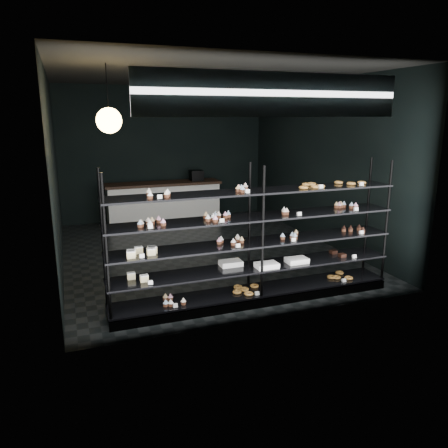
# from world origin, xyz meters

# --- Properties ---
(room) EXTENTS (5.01, 6.01, 3.20)m
(room) POSITION_xyz_m (0.00, 0.00, 1.60)
(room) COLOR black
(room) RESTS_ON ground
(display_shelf) EXTENTS (4.00, 0.50, 1.91)m
(display_shelf) POSITION_xyz_m (-0.02, -2.45, 0.63)
(display_shelf) COLOR black
(display_shelf) RESTS_ON room
(signage) EXTENTS (3.30, 0.05, 0.50)m
(signage) POSITION_xyz_m (0.00, -2.93, 2.75)
(signage) COLOR #0C123F
(signage) RESTS_ON room
(pendant_lamp) EXTENTS (0.34, 0.34, 0.90)m
(pendant_lamp) POSITION_xyz_m (-1.72, -1.43, 2.45)
(pendant_lamp) COLOR black
(pendant_lamp) RESTS_ON room
(service_counter) EXTENTS (2.73, 0.65, 1.23)m
(service_counter) POSITION_xyz_m (-0.17, 2.50, 0.50)
(service_counter) COLOR silver
(service_counter) RESTS_ON room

